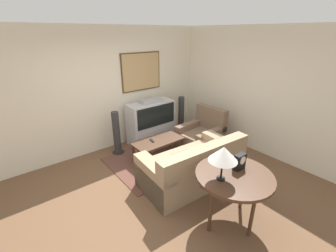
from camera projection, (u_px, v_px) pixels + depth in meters
The scene contains 14 objects.
ground_plane at pixel (162, 191), 3.90m from camera, with size 12.00×12.00×0.00m, color brown.
wall_back at pixel (103, 91), 4.91m from camera, with size 12.00×0.10×2.70m.
wall_right at pixel (257, 92), 4.89m from camera, with size 0.06×12.00×2.70m.
area_rug at pixel (158, 158), 4.89m from camera, with size 2.01×1.57×0.01m.
tv at pixel (151, 122), 5.51m from camera, with size 1.16×0.48×1.10m.
couch at pixel (193, 167), 4.03m from camera, with size 1.87×1.05×0.86m.
armchair at pixel (202, 135), 5.33m from camera, with size 0.97×0.87×0.92m.
coffee_table at pixel (158, 142), 4.77m from camera, with size 1.08×0.52×0.44m.
console_table at pixel (234, 179), 3.02m from camera, with size 1.04×1.04×0.81m.
table_lamp at pixel (223, 154), 2.75m from camera, with size 0.37×0.37×0.47m.
mantel_clock at pixel (240, 162), 3.07m from camera, with size 0.18×0.10×0.23m.
remote at pixel (152, 140), 4.72m from camera, with size 0.07×0.17×0.02m.
speaker_tower_left at pixel (117, 134), 4.96m from camera, with size 0.27×0.27×0.99m.
speaker_tower_right at pixel (181, 116), 6.05m from camera, with size 0.27×0.27×0.99m.
Camera 1 is at (-1.88, -2.53, 2.56)m, focal length 24.00 mm.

